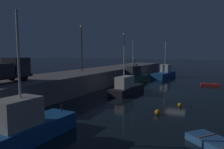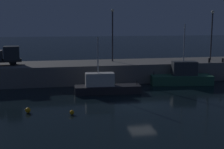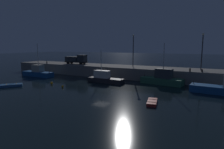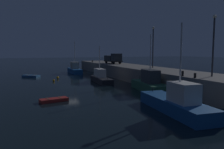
# 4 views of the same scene
# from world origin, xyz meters

# --- Properties ---
(ground_plane) EXTENTS (320.00, 320.00, 0.00)m
(ground_plane) POSITION_xyz_m (0.00, 0.00, 0.00)
(ground_plane) COLOR black
(pier_quay) EXTENTS (65.45, 7.04, 2.52)m
(pier_quay) POSITION_xyz_m (0.00, 14.03, 1.26)
(pier_quay) COLOR slate
(pier_quay) RESTS_ON ground
(fishing_trawler_red) EXTENTS (7.52, 2.32, 6.39)m
(fishing_trawler_red) POSITION_xyz_m (-2.59, 6.01, 0.85)
(fishing_trawler_red) COLOR #232328
(fishing_trawler_red) RESTS_ON ground
(fishing_boat_blue) EXTENTS (8.46, 2.47, 7.89)m
(fishing_boat_blue) POSITION_xyz_m (-20.54, 5.51, 0.95)
(fishing_boat_blue) COLOR #195193
(fishing_boat_blue) RESTS_ON ground
(fishing_boat_white) EXTENTS (9.59, 3.49, 7.92)m
(fishing_boat_white) POSITION_xyz_m (18.43, 5.67, 0.90)
(fishing_boat_white) COLOR #195193
(fishing_boat_white) RESTS_ON ground
(fishing_boat_orange) EXTENTS (8.16, 3.73, 7.79)m
(fishing_boat_orange) POSITION_xyz_m (8.20, 9.28, 1.02)
(fishing_boat_orange) COLOR #2D6647
(fishing_boat_orange) RESTS_ON ground
(dinghy_orange_near) EXTENTS (1.67, 3.16, 0.41)m
(dinghy_orange_near) POSITION_xyz_m (9.75, -3.90, 0.19)
(dinghy_orange_near) COLOR #B22823
(dinghy_orange_near) RESTS_ON ground
(rowboat_white_mid) EXTENTS (3.53, 3.77, 0.48)m
(rowboat_white_mid) POSITION_xyz_m (-15.70, -5.05, 0.22)
(rowboat_white_mid) COLOR #2D6099
(rowboat_white_mid) RESTS_ON ground
(mooring_buoy_near) EXTENTS (0.40, 0.40, 0.40)m
(mooring_buoy_near) POSITION_xyz_m (-6.86, -1.59, 0.20)
(mooring_buoy_near) COLOR orange
(mooring_buoy_near) RESTS_ON ground
(mooring_buoy_mid) EXTENTS (0.47, 0.47, 0.47)m
(mooring_buoy_mid) POSITION_xyz_m (-10.66, -0.28, 0.24)
(mooring_buoy_mid) COLOR orange
(mooring_buoy_mid) RESTS_ON ground
(lamp_post_west) EXTENTS (0.44, 0.44, 7.35)m
(lamp_post_west) POSITION_xyz_m (0.08, 15.02, 6.85)
(lamp_post_west) COLOR #38383D
(lamp_post_west) RESTS_ON pier_quay
(lamp_post_east) EXTENTS (0.44, 0.44, 7.22)m
(lamp_post_east) POSITION_xyz_m (14.64, 13.84, 6.78)
(lamp_post_east) COLOR #38383D
(lamp_post_east) RESTS_ON pier_quay
(utility_truck) EXTENTS (6.20, 2.51, 2.43)m
(utility_truck) POSITION_xyz_m (-15.19, 13.73, 3.76)
(utility_truck) COLOR black
(utility_truck) RESTS_ON pier_quay
(dockworker) EXTENTS (0.42, 0.36, 1.62)m
(dockworker) POSITION_xyz_m (22.25, 14.08, 3.44)
(dockworker) COLOR black
(dockworker) RESTS_ON pier_quay
(bollard_west) EXTENTS (0.28, 0.28, 0.54)m
(bollard_west) POSITION_xyz_m (14.95, 10.97, 2.79)
(bollard_west) COLOR black
(bollard_west) RESTS_ON pier_quay
(bollard_east) EXTENTS (0.28, 0.28, 0.62)m
(bollard_east) POSITION_xyz_m (12.89, 10.96, 2.83)
(bollard_east) COLOR black
(bollard_east) RESTS_ON pier_quay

